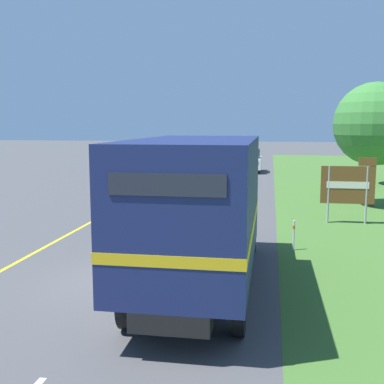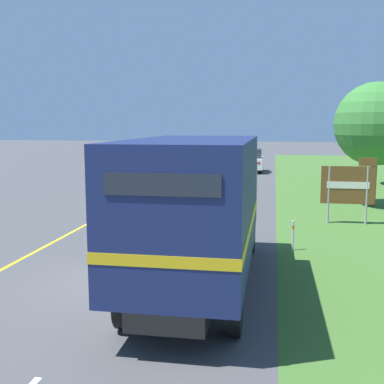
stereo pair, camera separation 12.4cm
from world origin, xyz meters
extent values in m
plane|color=#444447|center=(0.00, 0.00, 0.00)|extent=(200.00, 200.00, 0.00)
cube|color=yellow|center=(-3.70, 17.68, 0.00)|extent=(0.12, 67.95, 0.01)
cube|color=white|center=(0.00, 0.54, 0.00)|extent=(0.12, 2.60, 0.01)
cube|color=white|center=(0.00, 7.14, 0.00)|extent=(0.12, 2.60, 0.01)
cube|color=white|center=(0.00, 13.74, 0.00)|extent=(0.12, 2.60, 0.01)
cube|color=white|center=(0.00, 20.34, 0.00)|extent=(0.12, 2.60, 0.01)
cube|color=white|center=(0.00, 26.94, 0.00)|extent=(0.12, 2.60, 0.01)
cylinder|color=black|center=(0.76, 3.38, 0.50)|extent=(0.22, 1.00, 1.00)
cylinder|color=black|center=(2.92, 3.38, 0.50)|extent=(0.22, 1.00, 1.00)
cylinder|color=black|center=(0.76, -2.70, 0.50)|extent=(0.22, 1.00, 1.00)
cylinder|color=black|center=(2.92, -2.70, 0.50)|extent=(0.22, 1.00, 1.00)
cube|color=black|center=(1.84, 0.00, 0.68)|extent=(1.38, 8.12, 0.36)
cube|color=navy|center=(1.84, -1.05, 2.24)|extent=(2.51, 6.02, 2.76)
cube|color=gold|center=(1.84, -1.05, 1.76)|extent=(2.53, 6.04, 0.20)
cube|color=#232833|center=(1.84, -4.07, 3.00)|extent=(1.88, 0.03, 0.36)
cube|color=navy|center=(1.84, 3.01, 1.81)|extent=(2.41, 2.10, 1.90)
cube|color=#283342|center=(1.84, 4.07, 2.05)|extent=(2.13, 0.03, 0.85)
cylinder|color=black|center=(-2.62, 16.83, 0.33)|extent=(0.16, 0.66, 0.66)
cylinder|color=black|center=(-1.15, 16.83, 0.33)|extent=(0.16, 0.66, 0.66)
cylinder|color=black|center=(-2.62, 14.20, 0.33)|extent=(0.16, 0.66, 0.66)
cylinder|color=black|center=(-1.15, 14.20, 0.33)|extent=(0.16, 0.66, 0.66)
cube|color=white|center=(-1.88, 15.51, 0.80)|extent=(1.80, 4.24, 0.94)
cube|color=#282D38|center=(-1.88, 15.35, 1.67)|extent=(1.55, 2.33, 0.80)
cube|color=red|center=(-2.51, 13.39, 0.96)|extent=(0.20, 0.03, 0.14)
cube|color=red|center=(-1.25, 13.39, 0.96)|extent=(0.20, 0.03, 0.14)
cylinder|color=black|center=(1.03, 29.91, 0.33)|extent=(0.16, 0.66, 0.66)
cylinder|color=black|center=(2.50, 29.91, 0.33)|extent=(0.16, 0.66, 0.66)
cylinder|color=black|center=(1.03, 27.44, 0.33)|extent=(0.16, 0.66, 0.66)
cylinder|color=black|center=(2.50, 27.44, 0.33)|extent=(0.16, 0.66, 0.66)
cube|color=white|center=(1.77, 28.67, 0.76)|extent=(1.80, 3.98, 0.87)
cube|color=#282D38|center=(1.77, 28.52, 1.57)|extent=(1.55, 2.19, 0.74)
cube|color=red|center=(1.14, 26.68, 0.92)|extent=(0.20, 0.03, 0.14)
cube|color=red|center=(2.40, 26.68, 0.92)|extent=(0.20, 0.03, 0.14)
cylinder|color=black|center=(-2.68, 42.88, 0.33)|extent=(0.16, 0.66, 0.66)
cylinder|color=black|center=(-1.20, 42.88, 0.33)|extent=(0.16, 0.66, 0.66)
cylinder|color=black|center=(-2.68, 40.42, 0.33)|extent=(0.16, 0.66, 0.66)
cylinder|color=black|center=(-1.20, 40.42, 0.33)|extent=(0.16, 0.66, 0.66)
cube|color=red|center=(-1.94, 41.65, 0.72)|extent=(1.80, 3.96, 0.78)
cube|color=#282D38|center=(-1.94, 41.49, 1.44)|extent=(1.55, 2.18, 0.66)
cube|color=red|center=(-2.57, 39.66, 0.86)|extent=(0.20, 0.03, 0.14)
cube|color=red|center=(-1.31, 39.66, 0.86)|extent=(0.20, 0.03, 0.14)
cylinder|color=#9E9EA3|center=(5.73, 8.28, 1.15)|extent=(0.09, 0.09, 2.30)
cylinder|color=#9E9EA3|center=(7.18, 8.28, 1.15)|extent=(0.09, 0.09, 2.30)
cube|color=brown|center=(6.46, 8.28, 1.55)|extent=(2.08, 0.06, 1.49)
cube|color=brown|center=(7.16, 8.28, 2.48)|extent=(0.66, 0.06, 0.32)
cube|color=silver|center=(6.46, 8.25, 1.55)|extent=(1.62, 0.02, 0.27)
cylinder|color=brown|center=(8.27, 12.68, 1.19)|extent=(0.28, 0.28, 2.37)
sphere|color=#387A33|center=(8.27, 12.68, 3.94)|extent=(3.93, 3.93, 3.93)
cylinder|color=white|center=(4.19, 3.74, 0.47)|extent=(0.07, 0.07, 0.95)
cylinder|color=orange|center=(4.19, 3.74, 0.74)|extent=(0.08, 0.08, 0.10)
camera|label=1|loc=(3.43, -11.31, 3.93)|focal=45.00mm
camera|label=2|loc=(3.55, -11.29, 3.93)|focal=45.00mm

